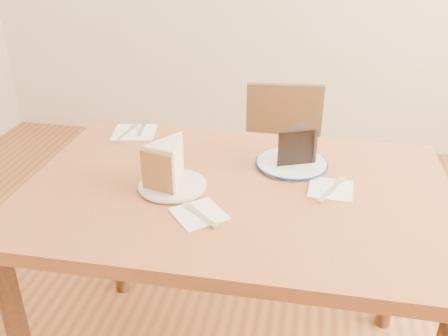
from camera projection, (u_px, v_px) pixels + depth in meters
table at (235, 216)px, 1.46m from camera, size 1.20×0.80×0.75m
chair_far at (282, 170)px, 2.18m from camera, size 0.43×0.43×0.79m
plate_cream at (173, 185)px, 1.41m from camera, size 0.19×0.19×0.01m
plate_navy at (291, 163)px, 1.54m from camera, size 0.21×0.21×0.01m
carrot_cake at (171, 162)px, 1.41m from camera, size 0.13×0.16×0.11m
chocolate_cake at (292, 148)px, 1.51m from camera, size 0.13×0.13×0.10m
napkin_cream at (199, 214)px, 1.29m from camera, size 0.17×0.17×0.00m
napkin_navy at (331, 189)px, 1.40m from camera, size 0.13×0.13×0.00m
napkin_spare at (134, 132)px, 1.76m from camera, size 0.17×0.17×0.00m
fork_cream at (201, 215)px, 1.28m from camera, size 0.11×0.10×0.00m
knife_navy at (332, 189)px, 1.40m from camera, size 0.08×0.16×0.00m
fork_spare at (142, 128)px, 1.78m from camera, size 0.03×0.14×0.00m
knife_spare at (126, 134)px, 1.74m from camera, size 0.03×0.16×0.00m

